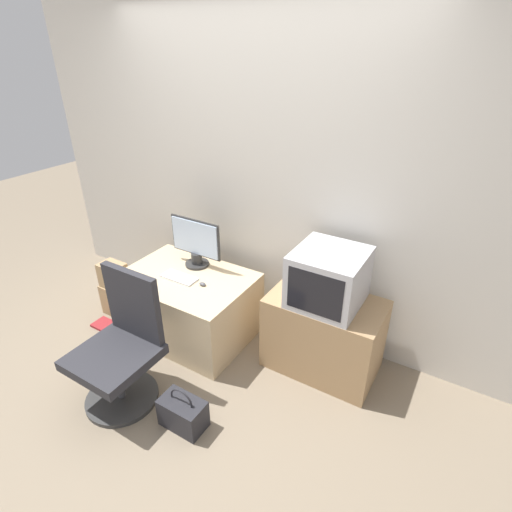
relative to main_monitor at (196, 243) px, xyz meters
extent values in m
plane|color=#7F705B|center=(0.37, -0.98, -0.76)|extent=(12.00, 12.00, 0.00)
cube|color=beige|center=(0.37, 0.34, 0.54)|extent=(4.40, 0.05, 2.60)
cube|color=#CCB289|center=(0.04, -0.20, -0.48)|extent=(1.05, 0.74, 0.55)
cube|color=#A37F56|center=(1.17, -0.01, -0.46)|extent=(0.82, 0.49, 0.60)
cylinder|color=#2D2D2D|center=(0.00, 0.00, -0.20)|extent=(0.20, 0.20, 0.02)
cylinder|color=#2D2D2D|center=(0.00, 0.00, -0.14)|extent=(0.09, 0.09, 0.09)
cube|color=#2D2D2D|center=(0.00, 0.00, 0.05)|extent=(0.48, 0.01, 0.32)
cube|color=silver|center=(0.00, 0.00, 0.05)|extent=(0.45, 0.02, 0.29)
cube|color=silver|center=(0.01, -0.25, -0.20)|extent=(0.30, 0.13, 0.01)
ellipsoid|color=#4C4C51|center=(0.24, -0.24, -0.19)|extent=(0.06, 0.04, 0.03)
cube|color=#B7B7BC|center=(1.17, -0.01, 0.04)|extent=(0.47, 0.48, 0.39)
cube|color=black|center=(1.17, -0.25, 0.04)|extent=(0.38, 0.01, 0.31)
cylinder|color=#333333|center=(0.11, -1.04, -0.74)|extent=(0.50, 0.50, 0.03)
cylinder|color=#4C4C51|center=(0.11, -1.04, -0.57)|extent=(0.05, 0.05, 0.32)
cube|color=#28282D|center=(0.11, -1.04, -0.37)|extent=(0.51, 0.51, 0.07)
cube|color=#28282D|center=(0.11, -0.81, -0.08)|extent=(0.46, 0.05, 0.51)
cube|color=#A3845B|center=(-0.70, -0.33, -0.61)|extent=(0.25, 0.19, 0.29)
cube|color=#A3845B|center=(-0.70, -0.33, -0.36)|extent=(0.22, 0.17, 0.22)
cube|color=#232328|center=(0.62, -0.98, -0.65)|extent=(0.30, 0.18, 0.21)
torus|color=#232328|center=(0.62, -0.98, -0.53)|extent=(0.18, 0.01, 0.18)
cube|color=maroon|center=(-0.66, -0.55, -0.74)|extent=(0.19, 0.15, 0.02)
camera|label=1|loc=(1.95, -2.27, 1.47)|focal=28.00mm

